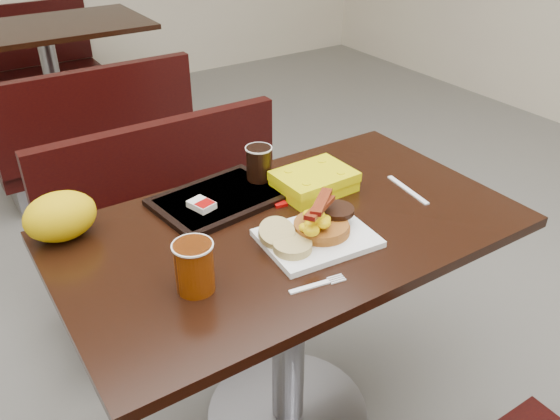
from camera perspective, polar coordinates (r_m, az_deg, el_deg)
floor at (r=2.02m, az=0.76°, el=-19.74°), size 6.00×7.00×0.01m
table_near at (r=1.74m, az=0.85°, el=-11.90°), size 1.20×0.70×0.75m
bench_near_n at (r=2.24m, az=-9.18°, el=-1.81°), size 1.00×0.46×0.72m
table_far at (r=3.91m, az=-21.39°, el=11.22°), size 1.20×0.70×0.75m
bench_far_s at (r=3.27m, az=-18.26°, el=7.84°), size 1.00×0.46×0.72m
bench_far_n at (r=4.57m, az=-23.59°, el=13.26°), size 1.00×0.46×0.72m
platter at (r=1.45m, az=3.69°, el=-2.80°), size 0.29×0.23×0.02m
pancake_stack at (r=1.45m, az=4.15°, el=-1.61°), size 0.16×0.16×0.03m
sausage_patty at (r=1.48m, az=5.65°, el=-0.02°), size 0.10×0.10×0.01m
scrambled_eggs at (r=1.41m, az=3.48°, el=-0.86°), size 0.10×0.08×0.05m
bacon_strips at (r=1.40m, az=3.98°, el=0.37°), size 0.17×0.14×0.01m
muffin_bottom at (r=1.38m, az=1.24°, el=-3.58°), size 0.11×0.11×0.02m
muffin_top at (r=1.41m, az=-0.34°, el=-2.26°), size 0.11×0.11×0.05m
coffee_cup_near at (r=1.27m, az=-8.46°, el=-5.61°), size 0.11×0.11×0.12m
fork at (r=1.30m, az=2.93°, el=-7.59°), size 0.14×0.05×0.00m
knife at (r=1.71m, az=12.50°, el=1.96°), size 0.04×0.18×0.00m
condiment_syrup at (r=1.45m, az=-1.23°, el=-2.83°), size 0.04×0.04×0.01m
condiment_ketchup at (r=1.59m, az=0.03°, el=0.59°), size 0.04×0.03×0.01m
tray at (r=1.62m, az=-6.07°, el=1.07°), size 0.37×0.29×0.02m
hashbrown_sleeve_left at (r=1.56m, az=-7.76°, el=0.53°), size 0.07×0.08×0.02m
coffee_cup_far at (r=1.68m, az=-2.10°, el=4.64°), size 0.09×0.09×0.10m
clamshell at (r=1.66m, az=3.39°, el=2.85°), size 0.22×0.17×0.06m
paper_bag at (r=1.53m, az=-20.89°, el=-0.58°), size 0.21×0.17×0.12m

